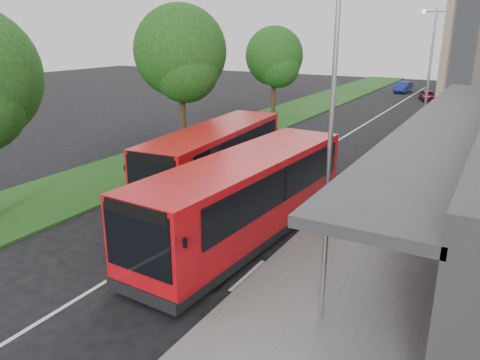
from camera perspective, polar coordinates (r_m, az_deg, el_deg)
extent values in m
plane|color=black|center=(16.90, -5.67, -5.87)|extent=(120.00, 120.00, 0.00)
cube|color=slate|center=(33.38, 23.84, 4.71)|extent=(5.00, 80.00, 0.15)
cube|color=#1C4D18|center=(36.92, 3.36, 7.28)|extent=(5.00, 80.00, 0.10)
cube|color=silver|center=(29.79, 11.18, 4.34)|extent=(0.12, 70.00, 0.01)
cube|color=silver|center=(13.79, 0.93, -11.50)|extent=(0.12, 2.00, 0.01)
cube|color=silver|center=(18.79, 9.78, -3.54)|extent=(0.12, 2.00, 0.01)
cube|color=silver|center=(24.25, 14.70, 1.02)|extent=(0.12, 2.00, 0.01)
cube|color=silver|center=(29.91, 17.80, 3.87)|extent=(0.12, 2.00, 0.01)
cube|color=silver|center=(35.69, 19.91, 5.81)|extent=(0.12, 2.00, 0.01)
cube|color=silver|center=(41.52, 21.44, 7.20)|extent=(0.12, 2.00, 0.01)
cube|color=silver|center=(47.40, 22.59, 8.24)|extent=(0.12, 2.00, 0.01)
cube|color=silver|center=(53.31, 23.50, 9.05)|extent=(0.12, 2.00, 0.01)
cube|color=silver|center=(59.23, 24.22, 9.69)|extent=(0.12, 2.00, 0.01)
cube|color=black|center=(21.21, 27.13, 1.72)|extent=(0.06, 24.00, 2.20)
cube|color=#313134|center=(20.94, 24.29, 6.72)|extent=(2.80, 26.00, 0.25)
cylinder|color=#999DA1|center=(11.29, 10.26, -9.39)|extent=(0.12, 0.12, 3.30)
cylinder|color=#999DA1|center=(32.13, 23.80, 7.13)|extent=(0.12, 0.12, 3.30)
cylinder|color=#362215|center=(27.30, -6.99, 7.63)|extent=(0.36, 0.36, 4.02)
sphere|color=#124312|center=(26.91, -7.29, 15.31)|extent=(5.12, 5.12, 5.12)
sphere|color=#124312|center=(26.29, -6.67, 13.28)|extent=(3.65, 3.65, 3.65)
sphere|color=#124312|center=(27.64, -7.46, 14.04)|extent=(4.02, 4.02, 4.02)
cylinder|color=#362215|center=(37.55, 4.10, 10.06)|extent=(0.36, 0.36, 3.49)
sphere|color=#124312|center=(37.26, 4.21, 14.89)|extent=(4.44, 4.44, 4.44)
sphere|color=#124312|center=(36.69, 4.77, 13.60)|extent=(3.17, 3.17, 3.17)
sphere|color=#124312|center=(37.95, 3.82, 14.11)|extent=(3.49, 3.49, 3.49)
cylinder|color=#999DA1|center=(15.57, 11.13, 7.82)|extent=(0.16, 0.16, 8.00)
cylinder|color=#999DA1|center=(35.00, 22.10, 12.24)|extent=(0.16, 0.16, 8.00)
cylinder|color=#999DA1|center=(34.95, 22.52, 18.47)|extent=(1.40, 0.10, 0.10)
sphere|color=silver|center=(35.05, 21.50, 18.57)|extent=(0.28, 0.28, 0.28)
cube|color=red|center=(15.44, 0.76, -1.75)|extent=(2.90, 10.11, 2.52)
cube|color=black|center=(15.89, 0.74, -5.94)|extent=(2.92, 10.13, 0.29)
cube|color=black|center=(11.70, -12.46, -7.41)|extent=(2.14, 0.16, 1.67)
cube|color=black|center=(19.58, 8.57, 3.52)|extent=(2.09, 0.16, 1.24)
cube|color=black|center=(16.16, -2.34, 0.83)|extent=(0.50, 8.56, 1.14)
cube|color=black|center=(14.96, 5.28, -0.63)|extent=(0.50, 8.56, 1.14)
cube|color=black|center=(12.38, -12.03, -13.62)|extent=(2.38, 0.21, 0.33)
cube|color=black|center=(11.38, -12.76, -3.74)|extent=(2.00, 0.15, 0.33)
cube|color=black|center=(12.65, -16.17, -4.58)|extent=(0.08, 0.08, 0.24)
cube|color=black|center=(10.91, -6.73, -7.63)|extent=(0.08, 0.08, 0.24)
cylinder|color=black|center=(14.09, -9.86, -9.18)|extent=(0.33, 0.87, 0.86)
cylinder|color=black|center=(12.96, -3.16, -11.47)|extent=(0.33, 0.87, 0.86)
cylinder|color=black|center=(18.94, 3.36, -1.77)|extent=(0.33, 0.87, 0.86)
cylinder|color=black|center=(18.11, 8.89, -2.89)|extent=(0.33, 0.87, 0.86)
cube|color=red|center=(20.65, -3.06, 3.07)|extent=(3.07, 9.69, 2.41)
cube|color=black|center=(20.98, -3.01, -0.04)|extent=(3.09, 9.71, 0.27)
cube|color=black|center=(16.67, -10.75, 0.06)|extent=(2.04, 0.22, 1.59)
cube|color=black|center=(24.78, 2.11, 6.48)|extent=(1.99, 0.22, 1.18)
cube|color=black|center=(21.32, -5.49, 4.68)|extent=(0.74, 8.14, 1.09)
cube|color=black|center=(20.28, 0.17, 4.08)|extent=(0.74, 8.14, 1.09)
cube|color=black|center=(17.14, -10.50, -4.43)|extent=(2.27, 0.27, 0.32)
cube|color=black|center=(16.45, -10.92, 2.61)|extent=(1.90, 0.20, 0.32)
cube|color=black|center=(17.50, -13.81, 1.48)|extent=(0.09, 0.09, 0.23)
cube|color=black|center=(16.08, -6.68, 0.45)|extent=(0.09, 0.09, 0.23)
cylinder|color=black|center=(18.94, -9.92, -2.08)|extent=(0.34, 0.84, 0.82)
cylinder|color=black|center=(17.97, -4.89, -2.97)|extent=(0.34, 0.84, 0.82)
cylinder|color=black|center=(24.01, -1.60, 2.44)|extent=(0.34, 0.84, 0.82)
cylinder|color=black|center=(23.25, 2.61, 1.92)|extent=(0.34, 0.84, 0.82)
cylinder|color=#351D16|center=(23.99, 18.90, 1.99)|extent=(0.70, 0.70, 0.94)
cylinder|color=yellow|center=(31.62, 21.63, 5.36)|extent=(0.19, 0.19, 0.97)
imported|color=#530B18|center=(51.40, 21.87, 9.56)|extent=(2.19, 3.37, 1.07)
imported|color=navy|center=(57.48, 19.28, 10.65)|extent=(1.50, 3.74, 1.21)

